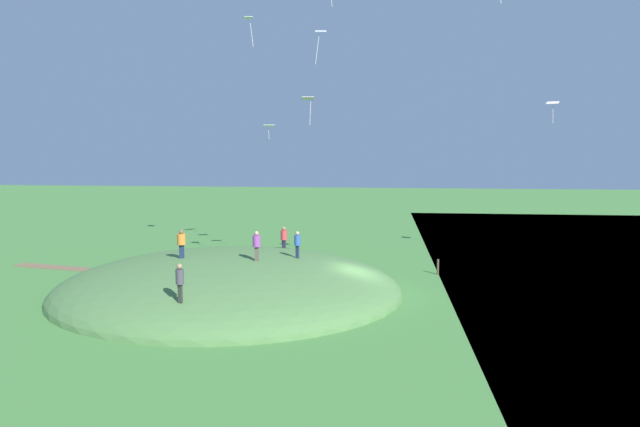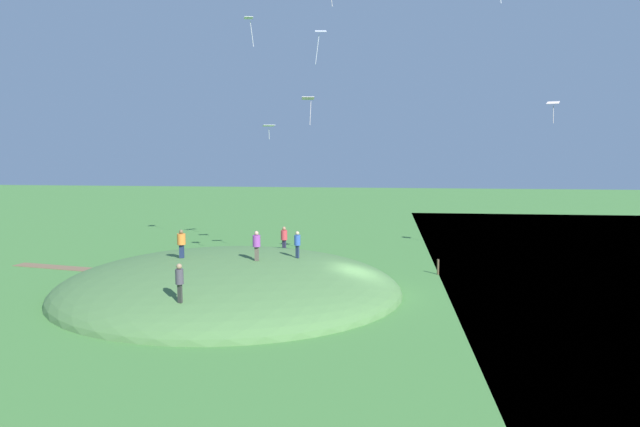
% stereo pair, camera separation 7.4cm
% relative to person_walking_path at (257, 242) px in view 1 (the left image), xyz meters
% --- Properties ---
extents(ground_plane, '(160.00, 160.00, 0.00)m').
position_rel_person_walking_path_xyz_m(ground_plane, '(-5.90, -0.89, -3.09)').
color(ground_plane, '#447D39').
extents(grass_hill, '(20.14, 18.96, 4.17)m').
position_rel_person_walking_path_xyz_m(grass_hill, '(1.88, -0.96, -3.09)').
color(grass_hill, '#4C773F').
rests_on(grass_hill, ground_plane).
extents(dirt_path, '(10.70, 3.24, 0.04)m').
position_rel_person_walking_path_xyz_m(dirt_path, '(13.47, -5.71, -3.07)').
color(dirt_path, brown).
rests_on(dirt_path, ground_plane).
extents(person_walking_path, '(0.51, 0.51, 1.69)m').
position_rel_person_walking_path_xyz_m(person_walking_path, '(0.00, 0.00, 0.00)').
color(person_walking_path, '#4F483D').
rests_on(person_walking_path, grass_hill).
extents(person_watching_kites, '(0.60, 0.60, 1.84)m').
position_rel_person_walking_path_xyz_m(person_watching_kites, '(0.03, -9.64, -1.20)').
color(person_watching_kites, '#2A2844').
rests_on(person_watching_kites, grass_hill).
extents(person_near_shore, '(0.46, 0.46, 1.82)m').
position_rel_person_walking_path_xyz_m(person_near_shore, '(2.24, 6.36, -0.60)').
color(person_near_shore, '#30322E').
rests_on(person_near_shore, grass_hill).
extents(person_with_child, '(0.51, 0.51, 1.65)m').
position_rel_person_walking_path_xyz_m(person_with_child, '(4.50, -0.47, -0.06)').
color(person_with_child, navy).
rests_on(person_with_child, grass_hill).
extents(person_on_hilltop, '(0.49, 0.49, 1.58)m').
position_rel_person_walking_path_xyz_m(person_on_hilltop, '(-2.07, -1.63, -0.18)').
color(person_on_hilltop, '#22314F').
rests_on(person_on_hilltop, grass_hill).
extents(kite_2, '(0.90, 0.68, 1.84)m').
position_rel_person_walking_path_xyz_m(kite_2, '(-2.05, -7.27, 8.32)').
color(kite_2, white).
extents(kite_4, '(0.71, 0.53, 1.94)m').
position_rel_person_walking_path_xyz_m(kite_4, '(-3.28, -2.80, 11.71)').
color(kite_4, silver).
extents(kite_5, '(1.04, 0.90, 1.08)m').
position_rel_person_walking_path_xyz_m(kite_5, '(1.52, -11.95, 6.76)').
color(kite_5, silver).
extents(kite_6, '(0.97, 0.85, 1.53)m').
position_rel_person_walking_path_xyz_m(kite_6, '(-18.70, -10.84, 8.19)').
color(kite_6, white).
extents(kite_7, '(0.84, 1.02, 1.99)m').
position_rel_person_walking_path_xyz_m(kite_7, '(2.50, -10.11, 14.13)').
color(kite_7, white).
extents(mooring_post, '(0.14, 0.14, 1.00)m').
position_rel_person_walking_path_xyz_m(mooring_post, '(-10.70, -6.62, -2.59)').
color(mooring_post, brown).
rests_on(mooring_post, ground_plane).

